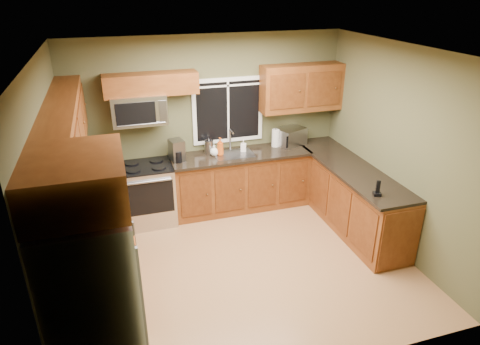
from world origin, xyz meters
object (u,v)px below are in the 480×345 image
coffee_maker (177,151)px  soap_bottle_b (243,146)px  toaster_oven (291,136)px  range (148,194)px  cordless_phone (377,191)px  microwave (139,109)px  soap_bottle_c (214,150)px  kettle (209,146)px  refrigerator (96,301)px  soap_bottle_a (220,147)px  paper_towel_roll (275,138)px

coffee_maker → soap_bottle_b: size_ratio=1.73×
toaster_oven → range: bearing=-176.4°
toaster_oven → cordless_phone: bearing=-81.1°
microwave → coffee_maker: size_ratio=2.40×
soap_bottle_b → soap_bottle_c: 0.48m
kettle → soap_bottle_b: 0.54m
kettle → cordless_phone: 2.62m
soap_bottle_c → kettle: bearing=111.7°
microwave → kettle: 1.21m
coffee_maker → soap_bottle_c: 0.57m
toaster_oven → soap_bottle_c: toaster_oven is taller
refrigerator → soap_bottle_a: size_ratio=6.46×
cordless_phone → range: bearing=145.3°
soap_bottle_a → coffee_maker: bearing=-178.7°
range → coffee_maker: bearing=2.9°
refrigerator → cordless_phone: (3.35, 0.93, 0.10)m
refrigerator → coffee_maker: bearing=67.3°
coffee_maker → soap_bottle_a: bearing=1.3°
soap_bottle_b → cordless_phone: cordless_phone is taller
toaster_oven → kettle: bearing=178.6°
range → soap_bottle_b: 1.63m
soap_bottle_b → soap_bottle_c: soap_bottle_b is taller
range → paper_towel_roll: (2.09, 0.15, 0.61)m
kettle → soap_bottle_a: soap_bottle_a is taller
soap_bottle_c → soap_bottle_b: bearing=4.0°
refrigerator → cordless_phone: bearing=15.5°
refrigerator → toaster_oven: refrigerator is taller
microwave → kettle: size_ratio=3.04×
paper_towel_roll → soap_bottle_b: size_ratio=1.70×
refrigerator → microwave: microwave is taller
refrigerator → range: refrigerator is taller
coffee_maker → soap_bottle_b: (1.05, 0.06, -0.06)m
range → soap_bottle_b: soap_bottle_b is taller
toaster_oven → cordless_phone: 2.01m
microwave → toaster_oven: (2.35, 0.01, -0.65)m
range → microwave: size_ratio=1.23×
kettle → soap_bottle_a: bearing=-44.5°
range → microwave: bearing=90.0°
range → paper_towel_roll: size_ratio=3.02×
refrigerator → microwave: size_ratio=2.37×
range → soap_bottle_b: bearing=3.3°
microwave → soap_bottle_a: size_ratio=2.73×
soap_bottle_c → toaster_oven: bearing=4.0°
toaster_oven → soap_bottle_a: (-1.21, -0.11, 0.00)m
toaster_oven → soap_bottle_b: size_ratio=2.94×
range → soap_bottle_a: (1.14, 0.04, 0.61)m
refrigerator → soap_bottle_c: (1.74, 2.82, 0.12)m
refrigerator → range: bearing=76.0°
soap_bottle_b → cordless_phone: (1.13, -1.93, -0.03)m
range → cordless_phone: (2.66, -1.84, 0.53)m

